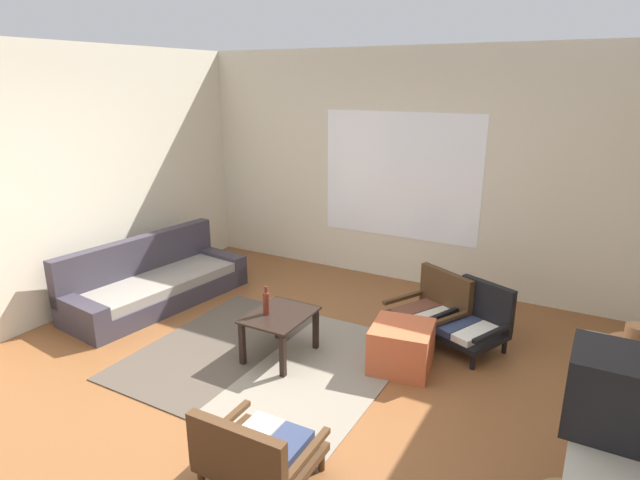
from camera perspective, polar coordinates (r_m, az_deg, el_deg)
ground_plane at (r=4.16m, az=-7.73°, el=-17.37°), size 7.80×7.80×0.00m
far_wall_with_window at (r=6.22m, az=8.95°, el=7.71°), size 5.60×0.13×2.70m
side_wall_left at (r=5.73m, az=-28.34°, el=5.09°), size 0.12×6.60×2.70m
area_rug at (r=4.71m, az=-5.96°, el=-12.75°), size 2.16×1.98×0.01m
couch at (r=5.99m, az=-17.60°, el=-4.57°), size 0.97×2.05×0.69m
coffee_table at (r=4.59m, az=-4.42°, el=-8.98°), size 0.49×0.62×0.41m
armchair_by_window at (r=5.15m, az=12.17°, el=-7.20°), size 0.82×0.79×0.58m
armchair_striped_foreground at (r=3.34m, az=-7.13°, el=-22.06°), size 0.65×0.57×0.53m
armchair_corner at (r=4.95m, az=16.54°, el=-8.55°), size 0.71×0.71×0.60m
ottoman_orange at (r=4.52m, az=8.88°, el=-11.46°), size 0.56×0.56×0.39m
console_shelf at (r=2.95m, az=30.28°, el=-17.45°), size 0.44×1.66×0.88m
crt_television at (r=2.66m, az=31.12°, el=-14.49°), size 0.53×0.35×0.36m
clay_vase at (r=3.16m, az=30.84°, el=-10.92°), size 0.24×0.24×0.29m
glass_bottle at (r=4.52m, az=-5.88°, el=-6.83°), size 0.06×0.06×0.26m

